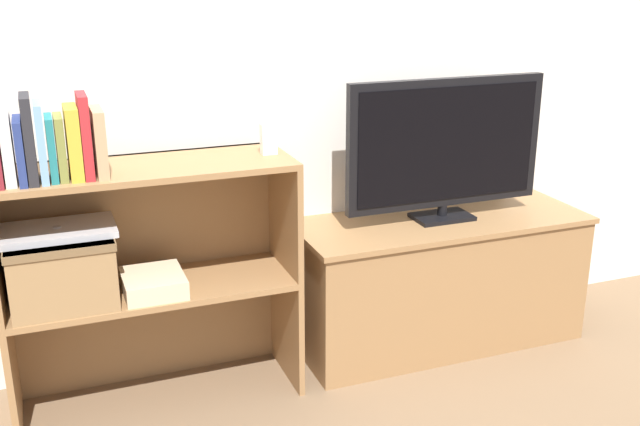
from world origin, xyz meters
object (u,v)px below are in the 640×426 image
object	(u,v)px
book_skyblue	(41,142)
book_crimson	(85,136)
tv	(446,146)
book_tan	(99,142)
book_ivory	(8,149)
baby_monitor	(269,139)
book_olive	(61,147)
book_teal	(51,148)
magazine_stack	(153,283)
storage_basket_left	(61,264)
tv_stand	(438,280)
book_charcoal	(29,139)
book_mustard	(73,142)
laptop	(57,230)
book_navy	(20,151)

from	to	relation	value
book_skyblue	book_crimson	xyz separation A→B (m)	(0.12, 0.00, 0.01)
tv	book_tan	world-z (taller)	tv
book_ivory	book_skyblue	world-z (taller)	book_skyblue
book_crimson	baby_monitor	distance (m)	0.58
book_skyblue	book_crimson	size ratio (longest dim) A/B	0.93
book_olive	book_crimson	xyz separation A→B (m)	(0.07, 0.00, 0.03)
book_teal	magazine_stack	distance (m)	0.53
tv	book_tan	xyz separation A→B (m)	(-1.22, -0.10, 0.14)
tv	magazine_stack	xyz separation A→B (m)	(-1.09, -0.09, -0.34)
magazine_stack	book_tan	bearing A→B (deg)	-172.79
book_teal	book_tan	distance (m)	0.13
book_crimson	book_tan	distance (m)	0.04
book_skyblue	storage_basket_left	bearing A→B (deg)	73.39
tv_stand	book_olive	distance (m)	1.49
book_crimson	magazine_stack	world-z (taller)	book_crimson
book_charcoal	book_ivory	bearing A→B (deg)	-180.00
book_crimson	book_mustard	bearing A→B (deg)	180.00
tv_stand	book_tan	distance (m)	1.40
baby_monitor	laptop	bearing A→B (deg)	-178.73
book_olive	book_crimson	world-z (taller)	book_crimson
book_ivory	book_navy	world-z (taller)	book_ivory
book_mustard	book_ivory	bearing A→B (deg)	-180.00
book_mustard	book_crimson	size ratio (longest dim) A/B	0.86
book_charcoal	book_teal	size ratio (longest dim) A/B	1.34
book_skyblue	book_olive	xyz separation A→B (m)	(0.05, 0.00, -0.02)
book_ivory	book_charcoal	distance (m)	0.06
book_charcoal	book_crimson	size ratio (longest dim) A/B	1.02
tv_stand	book_crimson	distance (m)	1.44
book_charcoal	book_navy	bearing A→B (deg)	180.00
book_skyblue	laptop	size ratio (longest dim) A/B	0.66
magazine_stack	tv_stand	bearing A→B (deg)	4.53
book_charcoal	book_mustard	xyz separation A→B (m)	(0.12, 0.00, -0.02)
book_charcoal	magazine_stack	distance (m)	0.59
book_navy	book_teal	xyz separation A→B (m)	(0.08, 0.00, 0.00)
book_tan	storage_basket_left	bearing A→B (deg)	159.04
tv	book_teal	world-z (taller)	tv
book_skyblue	book_teal	bearing A→B (deg)	0.00
tv	baby_monitor	bearing A→B (deg)	-177.36
magazine_stack	book_teal	bearing A→B (deg)	-176.47
book_crimson	laptop	size ratio (longest dim) A/B	0.71
book_navy	tv	bearing A→B (deg)	4.02
laptop	book_charcoal	bearing A→B (deg)	-130.59
book_charcoal	laptop	distance (m)	0.31
book_skyblue	book_tan	xyz separation A→B (m)	(0.16, 0.00, -0.01)
tv_stand	book_crimson	world-z (taller)	book_crimson
book_ivory	book_skyblue	size ratio (longest dim) A/B	0.90
book_teal	storage_basket_left	xyz separation A→B (m)	(-0.01, 0.05, -0.38)
book_crimson	laptop	world-z (taller)	book_crimson
book_skyblue	book_crimson	bearing A→B (deg)	0.00
book_tan	magazine_stack	size ratio (longest dim) A/B	0.94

